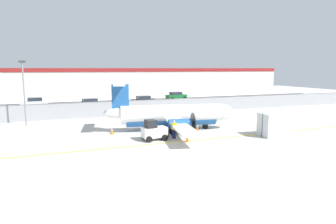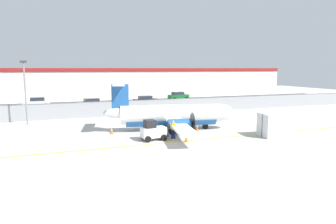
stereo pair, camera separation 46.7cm
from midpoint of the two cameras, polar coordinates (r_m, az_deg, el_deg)
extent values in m
plane|color=#BCB7AD|center=(24.89, 4.25, -6.62)|extent=(140.00, 140.00, 0.00)
cube|color=yellow|center=(26.66, 2.40, -5.59)|extent=(84.00, 0.20, 0.01)
cube|color=gray|center=(41.40, -6.47, 0.74)|extent=(98.00, 0.04, 2.00)
cylinder|color=slate|center=(41.27, -6.49, 2.18)|extent=(98.00, 0.10, 0.10)
cube|color=#38383A|center=(52.63, -9.64, 1.24)|extent=(98.00, 17.00, 0.12)
cube|color=beige|center=(70.55, -12.74, 5.52)|extent=(91.00, 8.00, 6.50)
cube|color=maroon|center=(66.53, -12.30, 7.83)|extent=(91.00, 0.20, 0.80)
cylinder|color=white|center=(30.99, 0.24, -0.34)|extent=(10.59, 3.81, 1.90)
ellipsoid|color=white|center=(32.43, 9.79, -0.07)|extent=(2.70, 2.22, 1.80)
ellipsoid|color=white|center=(30.44, -9.95, -0.24)|extent=(3.08, 1.58, 1.05)
cylinder|color=#1E5193|center=(31.07, 0.23, -1.29)|extent=(9.46, 3.20, 1.48)
cube|color=white|center=(31.10, 0.42, -1.37)|extent=(4.56, 16.02, 0.18)
cylinder|color=#1E5193|center=(33.65, -0.08, -0.63)|extent=(2.33, 1.30, 0.90)
cone|color=black|center=(33.88, 1.84, -0.58)|extent=(0.52, 0.52, 0.44)
cylinder|color=#262626|center=(33.91, 2.08, -0.57)|extent=(0.43, 2.07, 2.10)
cylinder|color=#1E5193|center=(28.63, 1.78, -2.22)|extent=(2.33, 1.30, 0.90)
cone|color=black|center=(28.89, 4.02, -2.14)|extent=(0.52, 0.52, 0.44)
cylinder|color=#262626|center=(28.92, 4.30, -2.13)|extent=(0.43, 2.07, 2.10)
cube|color=#1E5193|center=(30.27, -9.51, 2.30)|extent=(1.70, 0.49, 3.10)
cube|color=white|center=(30.15, -9.83, 5.22)|extent=(1.98, 4.92, 0.14)
cylinder|color=#59595B|center=(32.02, 6.71, -1.86)|extent=(0.16, 0.16, 0.97)
cylinder|color=black|center=(32.10, 6.70, -2.72)|extent=(0.63, 0.33, 0.60)
cylinder|color=#59595B|center=(33.23, -0.98, -1.37)|extent=(0.16, 0.16, 0.90)
cylinder|color=black|center=(33.31, -0.97, -2.12)|extent=(0.79, 0.36, 0.76)
cylinder|color=#59595B|center=(28.95, 0.46, -2.81)|extent=(0.16, 0.16, 0.90)
cylinder|color=black|center=(29.04, 0.46, -3.67)|extent=(0.79, 0.36, 0.76)
cube|color=silver|center=(26.95, -3.11, -3.86)|extent=(2.27, 1.26, 0.90)
cube|color=black|center=(26.67, -3.82, -2.25)|extent=(0.97, 1.06, 0.70)
cube|color=black|center=(27.46, -0.88, -4.26)|extent=(0.24, 1.11, 0.30)
cylinder|color=black|center=(27.87, -2.15, -4.40)|extent=(0.57, 0.22, 0.56)
cylinder|color=black|center=(26.80, -1.13, -4.91)|extent=(0.57, 0.22, 0.56)
cylinder|color=black|center=(27.33, -5.05, -4.68)|extent=(0.57, 0.22, 0.56)
cylinder|color=black|center=(26.24, -4.13, -5.21)|extent=(0.57, 0.22, 0.56)
cylinder|color=#191E4C|center=(27.55, 0.87, -4.23)|extent=(0.21, 0.21, 0.85)
cylinder|color=#191E4C|center=(27.56, 0.45, -4.22)|extent=(0.21, 0.21, 0.85)
cylinder|color=yellow|center=(27.41, 0.66, -2.75)|extent=(0.45, 0.45, 0.60)
cylinder|color=yellow|center=(27.39, 1.12, -2.69)|extent=(0.13, 0.13, 0.55)
cylinder|color=yellow|center=(27.42, 0.20, -2.68)|extent=(0.13, 0.13, 0.55)
sphere|color=tan|center=(27.33, 0.66, -1.84)|extent=(0.22, 0.22, 0.22)
cube|color=silver|center=(30.09, 19.04, -2.31)|extent=(2.62, 2.27, 2.20)
cube|color=#333338|center=(30.09, 19.04, -2.31)|extent=(2.43, 0.37, 2.20)
cube|color=orange|center=(31.34, 5.14, -3.49)|extent=(0.36, 0.36, 0.04)
cone|color=orange|center=(31.28, 5.15, -2.91)|extent=(0.28, 0.28, 0.60)
cylinder|color=white|center=(31.27, 5.15, -2.77)|extent=(0.17, 0.17, 0.08)
cube|color=orange|center=(26.50, 3.20, -5.65)|extent=(0.36, 0.36, 0.04)
cone|color=orange|center=(26.42, 3.20, -4.98)|extent=(0.28, 0.28, 0.60)
cylinder|color=white|center=(26.40, 3.20, -4.81)|extent=(0.17, 0.17, 0.08)
cube|color=orange|center=(30.04, -11.07, -4.12)|extent=(0.36, 0.36, 0.04)
cone|color=orange|center=(29.98, -11.09, -3.53)|extent=(0.28, 0.28, 0.60)
cylinder|color=white|center=(29.96, -11.09, -3.38)|extent=(0.17, 0.17, 0.08)
cube|color=silver|center=(53.95, -24.37, 1.52)|extent=(4.28, 1.91, 0.80)
cube|color=#262D38|center=(53.88, -24.25, 2.25)|extent=(2.28, 1.67, 0.56)
cylinder|color=black|center=(53.12, -25.86, 0.99)|extent=(0.61, 0.23, 0.60)
cylinder|color=black|center=(54.91, -25.80, 1.20)|extent=(0.61, 0.23, 0.60)
cylinder|color=black|center=(53.10, -22.84, 1.16)|extent=(0.61, 0.23, 0.60)
cylinder|color=black|center=(54.89, -22.89, 1.37)|extent=(0.61, 0.23, 0.60)
cube|color=#19662D|center=(49.26, -15.09, 1.40)|extent=(4.39, 2.26, 0.80)
cube|color=#262D38|center=(49.22, -14.95, 2.19)|extent=(2.39, 1.85, 0.56)
cylinder|color=black|center=(48.11, -16.43, 0.80)|extent=(0.62, 0.28, 0.60)
cylinder|color=black|center=(49.86, -16.89, 1.03)|extent=(0.62, 0.28, 0.60)
cylinder|color=black|center=(48.79, -13.22, 1.02)|extent=(0.62, 0.28, 0.60)
cylinder|color=black|center=(50.51, -13.78, 1.24)|extent=(0.62, 0.28, 0.60)
cube|color=black|center=(52.54, -4.80, 2.07)|extent=(4.27, 1.87, 0.80)
cube|color=#262D38|center=(52.43, -4.97, 2.80)|extent=(2.26, 1.65, 0.56)
cylinder|color=black|center=(53.88, -3.70, 1.89)|extent=(0.61, 0.22, 0.60)
cylinder|color=black|center=(52.20, -3.03, 1.69)|extent=(0.61, 0.22, 0.60)
cylinder|color=black|center=(53.00, -6.55, 1.75)|extent=(0.61, 0.22, 0.60)
cylinder|color=black|center=(51.30, -5.96, 1.54)|extent=(0.61, 0.22, 0.60)
cube|color=#19662D|center=(61.27, 1.39, 2.98)|extent=(4.39, 2.23, 0.80)
cube|color=#262D38|center=(61.14, 1.27, 3.60)|extent=(2.39, 1.83, 0.56)
cylinder|color=black|center=(62.78, 2.08, 2.81)|extent=(0.62, 0.28, 0.60)
cylinder|color=black|center=(61.25, 2.95, 2.66)|extent=(0.62, 0.28, 0.60)
cylinder|color=black|center=(61.40, -0.17, 2.69)|extent=(0.62, 0.28, 0.60)
cylinder|color=black|center=(59.83, 0.66, 2.54)|extent=(0.62, 0.28, 0.60)
cylinder|color=slate|center=(37.18, -26.02, 2.98)|extent=(0.16, 0.16, 7.00)
cube|color=#333333|center=(37.07, -26.38, 8.60)|extent=(0.70, 0.30, 0.24)
camera|label=1|loc=(0.23, -90.42, -0.06)|focal=32.00mm
camera|label=2|loc=(0.23, 89.58, 0.06)|focal=32.00mm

